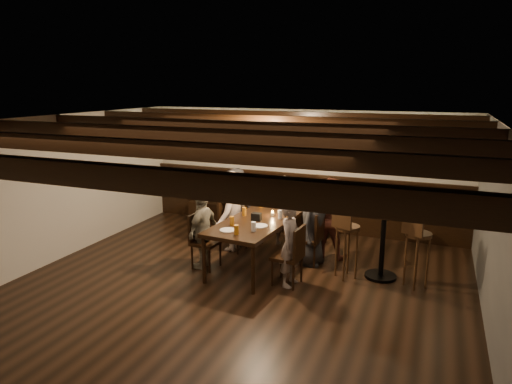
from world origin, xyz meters
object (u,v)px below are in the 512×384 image
at_px(dining_table, 258,223).
at_px(chair_right_near, 309,248).
at_px(bar_stool_left, 346,251).
at_px(chair_right_far, 288,267).
at_px(person_right_far, 291,244).
at_px(chair_left_far, 205,251).
at_px(bar_stool_right, 416,259).
at_px(person_bench_left, 236,205).
at_px(chair_left_near, 233,235).
at_px(person_left_far, 203,230).
at_px(person_right_near, 312,225).
at_px(high_top_table, 383,230).
at_px(person_left_near, 231,211).
at_px(person_bench_right, 329,218).
at_px(person_bench_centre, 284,211).

distance_m(dining_table, chair_right_near, 0.96).
distance_m(chair_right_near, bar_stool_left, 0.77).
distance_m(chair_right_far, bar_stool_left, 0.93).
bearing_deg(person_right_far, dining_table, 59.04).
height_order(chair_left_far, bar_stool_right, bar_stool_right).
xyz_separation_m(chair_right_far, person_bench_left, (-1.51, 1.47, 0.42)).
relative_size(chair_left_far, person_right_far, 0.71).
relative_size(dining_table, chair_right_far, 2.38).
distance_m(chair_left_near, bar_stool_left, 2.15).
distance_m(chair_right_far, person_left_far, 1.51).
xyz_separation_m(dining_table, person_left_far, (-0.78, -0.39, -0.09)).
height_order(person_bench_left, bar_stool_left, person_bench_left).
bearing_deg(bar_stool_right, person_right_near, -160.32).
bearing_deg(person_left_far, bar_stool_right, 103.20).
height_order(chair_left_far, high_top_table, high_top_table).
bearing_deg(chair_right_far, person_bench_left, 50.17).
xyz_separation_m(chair_left_far, person_left_near, (0.04, 0.90, 0.44)).
relative_size(chair_right_near, high_top_table, 0.77).
relative_size(person_left_near, bar_stool_left, 1.21).
bearing_deg(person_bench_right, chair_left_far, 39.83).
distance_m(person_bench_centre, bar_stool_right, 2.53).
height_order(person_bench_centre, person_left_near, person_left_near).
distance_m(chair_right_near, person_bench_centre, 1.01).
xyz_separation_m(chair_right_near, chair_right_far, (-0.07, -0.90, 0.00)).
bearing_deg(chair_right_near, chair_right_far, -179.98).
bearing_deg(bar_stool_right, chair_left_near, -157.70).
height_order(dining_table, person_left_far, person_left_far).
bearing_deg(person_bench_right, dining_table, 45.00).
relative_size(person_right_near, person_right_far, 1.07).
bearing_deg(person_bench_left, person_right_near, 164.74).
distance_m(person_left_near, person_right_far, 1.75).
distance_m(person_left_far, person_right_far, 1.50).
height_order(dining_table, bar_stool_left, bar_stool_left).
bearing_deg(chair_left_far, person_left_near, -178.00).
height_order(chair_right_far, bar_stool_left, bar_stool_left).
xyz_separation_m(chair_left_far, bar_stool_right, (3.17, 0.49, 0.16)).
xyz_separation_m(chair_left_near, person_left_far, (-0.10, -0.89, 0.34)).
bearing_deg(person_left_far, chair_right_far, 90.00).
height_order(chair_left_near, bar_stool_left, bar_stool_left).
xyz_separation_m(person_left_near, high_top_table, (2.63, -0.25, 0.05)).
bearing_deg(person_bench_right, bar_stool_right, 157.82).
distance_m(dining_table, bar_stool_left, 1.44).
bearing_deg(person_right_near, dining_table, 120.96).
bearing_deg(person_bench_left, person_bench_right, -180.00).
height_order(person_right_far, bar_stool_right, person_right_far).
xyz_separation_m(person_right_far, high_top_table, (1.21, 0.76, 0.13)).
relative_size(person_bench_centre, person_left_far, 1.06).
xyz_separation_m(chair_right_near, person_bench_centre, (-0.67, 0.65, 0.38)).
bearing_deg(bar_stool_left, person_bench_left, 178.68).
xyz_separation_m(chair_right_near, bar_stool_left, (0.66, -0.34, 0.16)).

